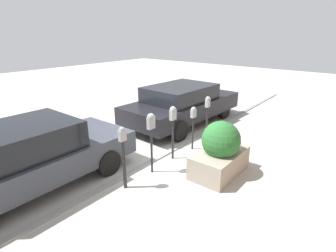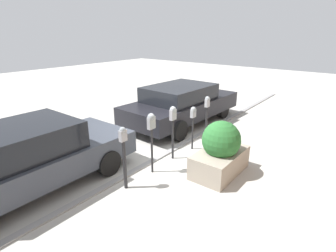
{
  "view_description": "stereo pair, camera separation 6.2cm",
  "coord_description": "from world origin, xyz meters",
  "px_view_note": "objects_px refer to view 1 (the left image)",
  "views": [
    {
      "loc": [
        -4.98,
        -4.08,
        3.2
      ],
      "look_at": [
        0.0,
        -0.08,
        0.89
      ],
      "focal_mm": 28.0,
      "sensor_mm": 36.0,
      "label": 1
    },
    {
      "loc": [
        -5.02,
        -4.03,
        3.2
      ],
      "look_at": [
        0.0,
        -0.08,
        0.89
      ],
      "focal_mm": 28.0,
      "sensor_mm": 36.0,
      "label": 2
    }
  ],
  "objects_px": {
    "parking_meter_nearest": "(123,150)",
    "planter_box": "(220,151)",
    "parked_car_front": "(24,157)",
    "parked_car_middle": "(182,103)",
    "parking_meter_middle": "(173,121)",
    "parking_meter_fourth": "(193,117)",
    "parking_meter_farthest": "(207,111)",
    "parking_meter_second": "(151,127)"
  },
  "relations": [
    {
      "from": "parking_meter_nearest",
      "to": "planter_box",
      "type": "height_order",
      "value": "parking_meter_nearest"
    },
    {
      "from": "parked_car_front",
      "to": "parked_car_middle",
      "type": "distance_m",
      "value": 5.59
    },
    {
      "from": "parked_car_front",
      "to": "planter_box",
      "type": "bearing_deg",
      "value": -42.45
    },
    {
      "from": "parking_meter_middle",
      "to": "parking_meter_fourth",
      "type": "relative_size",
      "value": 1.14
    },
    {
      "from": "parking_meter_farthest",
      "to": "parked_car_front",
      "type": "bearing_deg",
      "value": 161.79
    },
    {
      "from": "parking_meter_fourth",
      "to": "planter_box",
      "type": "bearing_deg",
      "value": -120.33
    },
    {
      "from": "parked_car_middle",
      "to": "parking_meter_farthest",
      "type": "bearing_deg",
      "value": -116.83
    },
    {
      "from": "parking_meter_nearest",
      "to": "parked_car_middle",
      "type": "relative_size",
      "value": 0.29
    },
    {
      "from": "parking_meter_middle",
      "to": "parked_car_middle",
      "type": "bearing_deg",
      "value": 30.97
    },
    {
      "from": "parked_car_front",
      "to": "parked_car_middle",
      "type": "xyz_separation_m",
      "value": [
        5.59,
        -0.02,
        0.01
      ]
    },
    {
      "from": "parking_meter_farthest",
      "to": "planter_box",
      "type": "bearing_deg",
      "value": -140.35
    },
    {
      "from": "parking_meter_second",
      "to": "parked_car_front",
      "type": "bearing_deg",
      "value": 144.06
    },
    {
      "from": "parking_meter_second",
      "to": "parking_meter_fourth",
      "type": "bearing_deg",
      "value": -0.78
    },
    {
      "from": "parking_meter_nearest",
      "to": "parking_meter_middle",
      "type": "xyz_separation_m",
      "value": [
        1.75,
        0.06,
        0.16
      ]
    },
    {
      "from": "parking_meter_nearest",
      "to": "parking_meter_fourth",
      "type": "distance_m",
      "value": 2.58
    },
    {
      "from": "parked_car_middle",
      "to": "parking_meter_nearest",
      "type": "bearing_deg",
      "value": -157.68
    },
    {
      "from": "parking_meter_nearest",
      "to": "parked_car_front",
      "type": "xyz_separation_m",
      "value": [
        -1.32,
        1.59,
        -0.15
      ]
    },
    {
      "from": "parking_meter_second",
      "to": "parked_car_middle",
      "type": "height_order",
      "value": "parking_meter_second"
    },
    {
      "from": "parking_meter_fourth",
      "to": "parked_car_front",
      "type": "height_order",
      "value": "parked_car_front"
    },
    {
      "from": "parked_car_front",
      "to": "parking_meter_middle",
      "type": "bearing_deg",
      "value": -26.79
    },
    {
      "from": "parking_meter_middle",
      "to": "parked_car_middle",
      "type": "distance_m",
      "value": 2.95
    },
    {
      "from": "parking_meter_second",
      "to": "parking_meter_middle",
      "type": "xyz_separation_m",
      "value": [
        0.88,
        0.06,
        -0.09
      ]
    },
    {
      "from": "parking_meter_fourth",
      "to": "parked_car_front",
      "type": "xyz_separation_m",
      "value": [
        -3.9,
        1.61,
        -0.21
      ]
    },
    {
      "from": "parking_meter_farthest",
      "to": "parking_meter_fourth",
      "type": "bearing_deg",
      "value": -176.55
    },
    {
      "from": "parking_meter_fourth",
      "to": "parked_car_middle",
      "type": "relative_size",
      "value": 0.26
    },
    {
      "from": "parked_car_middle",
      "to": "planter_box",
      "type": "bearing_deg",
      "value": -128.32
    },
    {
      "from": "parking_meter_nearest",
      "to": "parking_meter_fourth",
      "type": "relative_size",
      "value": 1.11
    },
    {
      "from": "parking_meter_nearest",
      "to": "parking_meter_middle",
      "type": "bearing_deg",
      "value": 1.85
    },
    {
      "from": "parking_meter_middle",
      "to": "parking_meter_fourth",
      "type": "xyz_separation_m",
      "value": [
        0.82,
        -0.08,
        -0.1
      ]
    },
    {
      "from": "parking_meter_middle",
      "to": "parked_car_front",
      "type": "height_order",
      "value": "parking_meter_middle"
    },
    {
      "from": "planter_box",
      "to": "parked_car_middle",
      "type": "height_order",
      "value": "parked_car_middle"
    },
    {
      "from": "parking_meter_nearest",
      "to": "parking_meter_second",
      "type": "height_order",
      "value": "parking_meter_second"
    },
    {
      "from": "parking_meter_second",
      "to": "parking_meter_fourth",
      "type": "height_order",
      "value": "parking_meter_second"
    },
    {
      "from": "parking_meter_fourth",
      "to": "planter_box",
      "type": "relative_size",
      "value": 0.84
    },
    {
      "from": "parking_meter_second",
      "to": "parking_meter_nearest",
      "type": "bearing_deg",
      "value": -179.92
    },
    {
      "from": "parked_car_front",
      "to": "parking_meter_second",
      "type": "bearing_deg",
      "value": -36.25
    },
    {
      "from": "parking_meter_nearest",
      "to": "parked_car_front",
      "type": "distance_m",
      "value": 2.07
    },
    {
      "from": "parking_meter_second",
      "to": "planter_box",
      "type": "height_order",
      "value": "parking_meter_second"
    },
    {
      "from": "parking_meter_fourth",
      "to": "parked_car_middle",
      "type": "distance_m",
      "value": 2.33
    },
    {
      "from": "parking_meter_fourth",
      "to": "planter_box",
      "type": "xyz_separation_m",
      "value": [
        -0.73,
        -1.25,
        -0.39
      ]
    },
    {
      "from": "parking_meter_nearest",
      "to": "planter_box",
      "type": "relative_size",
      "value": 0.93
    },
    {
      "from": "parking_meter_second",
      "to": "parked_car_middle",
      "type": "bearing_deg",
      "value": 24.72
    }
  ]
}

